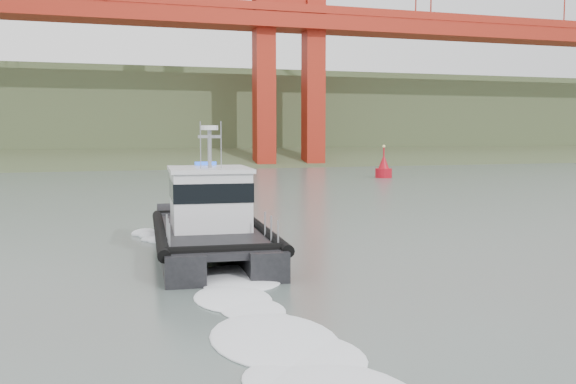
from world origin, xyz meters
name	(u,v)px	position (x,y,z in m)	size (l,w,h in m)	color
ground	(330,286)	(0.00, 0.00, 0.00)	(400.00, 400.00, 0.00)	#54645F
headlands	(125,124)	(0.00, 125.50, 7.05)	(500.00, 105.36, 27.12)	#3A4D2C
patrol_boat	(211,221)	(-2.93, 7.06, 1.47)	(5.34, 12.37, 5.85)	black
nav_buoy	(384,169)	(25.25, 48.03, 1.07)	(1.96, 1.96, 4.08)	#AC0B18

